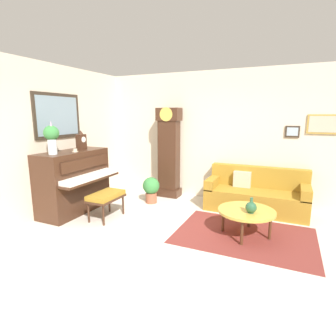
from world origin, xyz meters
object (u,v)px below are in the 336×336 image
object	(u,v)px
green_jug	(251,207)
potted_plant	(151,188)
piano_bench	(106,197)
coffee_table	(246,212)
couch	(256,195)
grandfather_clock	(169,155)
mantel_clock	(81,141)
flower_vase	(52,136)
teacup	(75,151)
piano	(74,181)

from	to	relation	value
green_jug	potted_plant	distance (m)	2.37
piano_bench	coffee_table	xyz separation A→B (m)	(2.44, 0.32, -0.02)
piano_bench	green_jug	distance (m)	2.53
piano_bench	coffee_table	world-z (taller)	piano_bench
piano_bench	couch	bearing A→B (deg)	32.97
grandfather_clock	coffee_table	bearing A→B (deg)	-35.91
mantel_clock	green_jug	xyz separation A→B (m)	(3.30, -0.10, -0.86)
grandfather_clock	potted_plant	xyz separation A→B (m)	(-0.14, -0.62, -0.64)
mantel_clock	potted_plant	distance (m)	1.73
mantel_clock	flower_vase	world-z (taller)	flower_vase
grandfather_clock	teacup	size ratio (longest dim) A/B	17.50
teacup	green_jug	size ratio (longest dim) A/B	0.48
coffee_table	potted_plant	size ratio (longest dim) A/B	1.57
piano	flower_vase	bearing A→B (deg)	-89.81
coffee_table	mantel_clock	bearing A→B (deg)	-179.96
green_jug	grandfather_clock	bearing A→B (deg)	143.16
mantel_clock	teacup	world-z (taller)	mantel_clock
piano	green_jug	distance (m)	3.30
flower_vase	piano	bearing A→B (deg)	90.19
teacup	green_jug	world-z (taller)	teacup
piano_bench	teacup	world-z (taller)	teacup
grandfather_clock	green_jug	bearing A→B (deg)	-36.84
coffee_table	teacup	size ratio (longest dim) A/B	7.59
grandfather_clock	potted_plant	bearing A→B (deg)	-103.09
flower_vase	piano_bench	bearing A→B (deg)	27.31
green_jug	teacup	bearing A→B (deg)	-176.21
piano	teacup	bearing A→B (deg)	-25.47
mantel_clock	flower_vase	size ratio (longest dim) A/B	0.66
potted_plant	piano_bench	bearing A→B (deg)	-106.59
grandfather_clock	coffee_table	xyz separation A→B (m)	(1.96, -1.42, -0.57)
grandfather_clock	coffee_table	world-z (taller)	grandfather_clock
piano	grandfather_clock	distance (m)	2.13
green_jug	potted_plant	xyz separation A→B (m)	(-2.18, 0.91, -0.19)
grandfather_clock	mantel_clock	xyz separation A→B (m)	(-1.26, -1.42, 0.40)
mantel_clock	teacup	bearing A→B (deg)	-68.47
coffee_table	potted_plant	distance (m)	2.25
grandfather_clock	coffee_table	distance (m)	2.49
piano	couch	size ratio (longest dim) A/B	0.76
mantel_clock	flower_vase	xyz separation A→B (m)	(-0.00, -0.72, 0.14)
coffee_table	potted_plant	bearing A→B (deg)	159.12
flower_vase	green_jug	xyz separation A→B (m)	(3.30, 0.61, -1.00)
piano_bench	grandfather_clock	bearing A→B (deg)	74.64
potted_plant	teacup	bearing A→B (deg)	-131.50
coffee_table	flower_vase	world-z (taller)	flower_vase
piano_bench	teacup	size ratio (longest dim) A/B	6.03
couch	potted_plant	xyz separation A→B (m)	(-2.11, -0.46, 0.01)
grandfather_clock	teacup	xyz separation A→B (m)	(-1.13, -1.74, 0.25)
mantel_clock	teacup	size ratio (longest dim) A/B	3.28
piano_bench	green_jug	bearing A→B (deg)	4.74
flower_vase	green_jug	distance (m)	3.50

